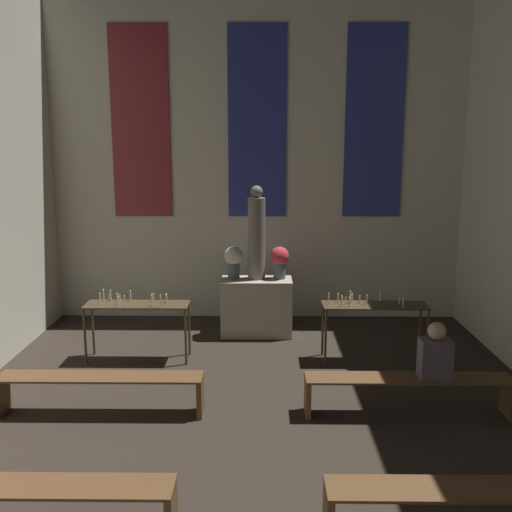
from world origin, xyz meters
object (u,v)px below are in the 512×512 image
(person_seated, at_px, (435,354))
(pew_back_right, at_px, (408,387))
(statue, at_px, (257,236))
(candle_rack_left, at_px, (137,311))
(altar, at_px, (257,306))
(pew_second_right, at_px, (477,501))
(candle_rack_right, at_px, (374,311))
(pew_back_left, at_px, (101,385))
(flower_vase_right, at_px, (280,260))
(flower_vase_left, at_px, (234,260))
(pew_second_left, at_px, (25,498))

(person_seated, bearing_deg, pew_back_right, -180.00)
(statue, height_order, person_seated, statue)
(candle_rack_left, bearing_deg, person_seated, -24.35)
(altar, relative_size, pew_back_right, 0.49)
(altar, height_order, pew_second_right, altar)
(statue, bearing_deg, pew_second_right, -70.62)
(statue, distance_m, candle_rack_left, 2.30)
(altar, xyz_separation_m, candle_rack_right, (1.71, -1.22, 0.27))
(pew_back_left, bearing_deg, pew_second_right, -31.05)
(flower_vase_right, xyz_separation_m, pew_back_right, (1.42, -2.95, -0.90))
(pew_second_right, distance_m, pew_back_left, 4.20)
(statue, height_order, flower_vase_right, statue)
(flower_vase_right, relative_size, pew_back_right, 0.22)
(flower_vase_left, relative_size, pew_back_left, 0.22)
(altar, bearing_deg, candle_rack_left, -144.79)
(pew_back_left, xyz_separation_m, pew_back_right, (3.60, 0.00, 0.00))
(altar, bearing_deg, pew_second_left, -109.38)
(pew_second_left, bearing_deg, flower_vase_right, 66.94)
(flower_vase_left, height_order, flower_vase_right, same)
(altar, relative_size, flower_vase_right, 2.18)
(pew_second_left, distance_m, pew_back_right, 4.20)
(flower_vase_right, relative_size, pew_second_right, 0.22)
(pew_back_right, bearing_deg, pew_second_right, -90.00)
(altar, xyz_separation_m, flower_vase_left, (-0.38, 0.00, 0.79))
(pew_second_left, xyz_separation_m, pew_second_right, (3.60, 0.00, 0.00))
(candle_rack_left, xyz_separation_m, pew_back_left, (-0.07, -1.73, -0.39))
(statue, relative_size, person_seated, 2.30)
(candle_rack_right, height_order, pew_back_left, candle_rack_right)
(pew_second_left, bearing_deg, altar, 70.62)
(statue, height_order, candle_rack_left, statue)
(altar, height_order, flower_vase_right, flower_vase_right)
(pew_back_right, relative_size, person_seated, 3.60)
(flower_vase_left, bearing_deg, flower_vase_right, 0.00)
(candle_rack_right, relative_size, pew_second_right, 0.63)
(candle_rack_right, xyz_separation_m, pew_second_left, (-3.51, -3.90, -0.39))
(pew_back_left, bearing_deg, altar, 58.61)
(candle_rack_right, bearing_deg, flower_vase_left, 149.76)
(pew_back_left, bearing_deg, statue, 58.61)
(flower_vase_left, relative_size, candle_rack_right, 0.35)
(statue, height_order, pew_second_right, statue)
(altar, relative_size, pew_back_left, 0.49)
(altar, height_order, statue, statue)
(candle_rack_left, bearing_deg, pew_second_left, -91.03)
(pew_second_left, bearing_deg, person_seated, 29.12)
(statue, relative_size, pew_back_right, 0.64)
(altar, height_order, person_seated, person_seated)
(candle_rack_right, height_order, pew_second_left, candle_rack_right)
(person_seated, bearing_deg, pew_second_left, -150.88)
(flower_vase_left, bearing_deg, pew_back_left, -115.72)
(pew_back_left, distance_m, person_seated, 3.91)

